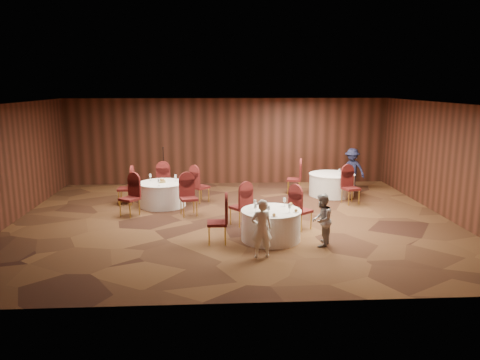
{
  "coord_description": "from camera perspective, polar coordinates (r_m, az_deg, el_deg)",
  "views": [
    {
      "loc": [
        -0.53,
        -12.45,
        3.7
      ],
      "look_at": [
        0.2,
        0.2,
        1.1
      ],
      "focal_mm": 35.0,
      "sensor_mm": 36.0,
      "label": 1
    }
  ],
  "objects": [
    {
      "name": "tabletop_main",
      "position": [
        11.14,
        4.64,
        -3.29
      ],
      "size": [
        1.07,
        1.11,
        0.22
      ],
      "color": "silver",
      "rests_on": "table_main"
    },
    {
      "name": "chairs_right",
      "position": [
        15.6,
        9.86,
        -0.42
      ],
      "size": [
        2.19,
        2.13,
        1.0
      ],
      "color": "#3C0C12",
      "rests_on": "ground"
    },
    {
      "name": "table_right",
      "position": [
        16.12,
        11.11,
        -0.53
      ],
      "size": [
        1.53,
        1.53,
        0.74
      ],
      "color": "white",
      "rests_on": "ground"
    },
    {
      "name": "chairs_main",
      "position": [
        11.87,
        1.69,
        -4.04
      ],
      "size": [
        2.8,
        2.04,
        1.0
      ],
      "color": "#3C0C12",
      "rests_on": "ground"
    },
    {
      "name": "tabletop_left",
      "position": [
        14.53,
        -9.51,
        0.01
      ],
      "size": [
        0.87,
        0.87,
        0.22
      ],
      "color": "silver",
      "rests_on": "table_left"
    },
    {
      "name": "chairs_left",
      "position": [
        14.58,
        -9.49,
        -1.24
      ],
      "size": [
        2.96,
        3.01,
        1.0
      ],
      "color": "#3C0C12",
      "rests_on": "ground"
    },
    {
      "name": "man_c",
      "position": [
        17.04,
        13.49,
        1.28
      ],
      "size": [
        1.09,
        1.04,
        1.49
      ],
      "primitive_type": "imported",
      "rotation": [
        0.0,
        0.0,
        5.58
      ],
      "color": "#161932",
      "rests_on": "ground"
    },
    {
      "name": "table_left",
      "position": [
        14.63,
        -9.44,
        -1.7
      ],
      "size": [
        1.45,
        1.45,
        0.74
      ],
      "color": "white",
      "rests_on": "ground"
    },
    {
      "name": "room_shell",
      "position": [
        12.58,
        -0.86,
        3.67
      ],
      "size": [
        12.0,
        12.0,
        12.0
      ],
      "color": "silver",
      "rests_on": "ground"
    },
    {
      "name": "woman_a",
      "position": [
        10.12,
        2.64,
        -5.95
      ],
      "size": [
        0.51,
        0.37,
        1.3
      ],
      "primitive_type": "imported",
      "rotation": [
        0.0,
        0.0,
        3.28
      ],
      "color": "white",
      "rests_on": "ground"
    },
    {
      "name": "mic_stand",
      "position": [
        17.13,
        -9.26,
        0.43
      ],
      "size": [
        0.24,
        0.24,
        1.5
      ],
      "color": "black",
      "rests_on": "ground"
    },
    {
      "name": "tabletop_right",
      "position": [
        15.79,
        12.03,
        1.12
      ],
      "size": [
        0.08,
        0.08,
        0.22
      ],
      "color": "silver",
      "rests_on": "table_right"
    },
    {
      "name": "ground",
      "position": [
        12.99,
        -0.83,
        -4.94
      ],
      "size": [
        12.0,
        12.0,
        0.0
      ],
      "primitive_type": "plane",
      "color": "black",
      "rests_on": "ground"
    },
    {
      "name": "table_main",
      "position": [
        11.34,
        3.8,
        -5.47
      ],
      "size": [
        1.45,
        1.45,
        0.74
      ],
      "color": "white",
      "rests_on": "ground"
    },
    {
      "name": "woman_b",
      "position": [
        11.01,
        9.92,
        -4.83
      ],
      "size": [
        0.68,
        0.74,
        1.24
      ],
      "primitive_type": "imported",
      "rotation": [
        0.0,
        0.0,
        4.28
      ],
      "color": "#9D9DA1",
      "rests_on": "ground"
    }
  ]
}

